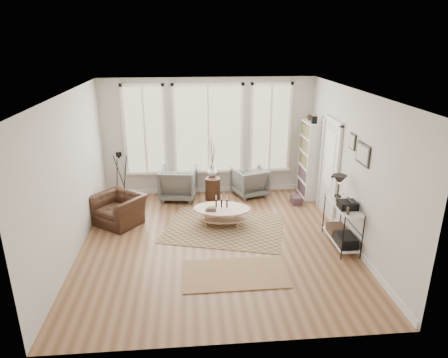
{
  "coord_description": "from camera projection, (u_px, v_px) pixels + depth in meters",
  "views": [
    {
      "loc": [
        -0.46,
        -6.93,
        3.82
      ],
      "look_at": [
        0.2,
        0.6,
        1.1
      ],
      "focal_mm": 32.0,
      "sensor_mm": 36.0,
      "label": 1
    }
  ],
  "objects": [
    {
      "name": "vase",
      "position": [
        212.0,
        171.0,
        9.84
      ],
      "size": [
        0.25,
        0.25,
        0.24
      ],
      "primitive_type": "imported",
      "rotation": [
        0.0,
        0.0,
        0.06
      ],
      "color": "silver",
      "rests_on": "side_table"
    },
    {
      "name": "wall_art",
      "position": [
        360.0,
        151.0,
        7.15
      ],
      "size": [
        0.04,
        0.88,
        0.44
      ],
      "color": "black",
      "rests_on": "ground"
    },
    {
      "name": "tripod_camera",
      "position": [
        121.0,
        181.0,
        9.39
      ],
      "size": [
        0.46,
        0.46,
        1.3
      ],
      "color": "black",
      "rests_on": "ground"
    },
    {
      "name": "low_shelf",
      "position": [
        342.0,
        221.0,
        7.57
      ],
      "size": [
        0.38,
        1.08,
        1.3
      ],
      "color": "white",
      "rests_on": "ground"
    },
    {
      "name": "accent_chair",
      "position": [
        119.0,
        209.0,
        8.54
      ],
      "size": [
        1.29,
        1.27,
        0.63
      ],
      "primitive_type": "imported",
      "rotation": [
        0.0,
        0.0,
        -0.65
      ],
      "color": "#362014",
      "rests_on": "ground"
    },
    {
      "name": "door",
      "position": [
        329.0,
        166.0,
        8.74
      ],
      "size": [
        0.09,
        1.06,
        2.22
      ],
      "color": "silver",
      "rests_on": "ground"
    },
    {
      "name": "side_table",
      "position": [
        213.0,
        171.0,
        9.65
      ],
      "size": [
        0.37,
        0.37,
        1.54
      ],
      "color": "#362014",
      "rests_on": "ground"
    },
    {
      "name": "book_stack_near",
      "position": [
        296.0,
        200.0,
        9.6
      ],
      "size": [
        0.25,
        0.31,
        0.19
      ],
      "primitive_type": "cube",
      "rotation": [
        0.0,
        0.0,
        0.05
      ],
      "color": "brown",
      "rests_on": "ground"
    },
    {
      "name": "armchair_right",
      "position": [
        250.0,
        182.0,
        10.04
      ],
      "size": [
        0.97,
        0.99,
        0.71
      ],
      "primitive_type": "imported",
      "rotation": [
        0.0,
        0.0,
        3.47
      ],
      "color": "slate",
      "rests_on": "ground"
    },
    {
      "name": "rug_runner",
      "position": [
        235.0,
        274.0,
        6.77
      ],
      "size": [
        1.77,
        1.0,
        0.01
      ],
      "primitive_type": "cube",
      "rotation": [
        0.0,
        0.0,
        0.01
      ],
      "color": "brown",
      "rests_on": "ground"
    },
    {
      "name": "bookcase",
      "position": [
        309.0,
        160.0,
        9.79
      ],
      "size": [
        0.31,
        0.85,
        2.06
      ],
      "color": "white",
      "rests_on": "ground"
    },
    {
      "name": "bay_window",
      "position": [
        208.0,
        131.0,
        9.83
      ],
      "size": [
        4.14,
        0.12,
        2.24
      ],
      "color": "#C8B67F",
      "rests_on": "ground"
    },
    {
      "name": "room",
      "position": [
        217.0,
        173.0,
        7.37
      ],
      "size": [
        5.5,
        5.54,
        2.9
      ],
      "color": "#936745",
      "rests_on": "ground"
    },
    {
      "name": "coffee_table",
      "position": [
        221.0,
        212.0,
        8.47
      ],
      "size": [
        1.3,
        0.92,
        0.55
      ],
      "color": "tan",
      "rests_on": "ground"
    },
    {
      "name": "book_stack_far",
      "position": [
        296.0,
        201.0,
        9.61
      ],
      "size": [
        0.21,
        0.26,
        0.16
      ],
      "primitive_type": "cube",
      "rotation": [
        0.0,
        0.0,
        0.09
      ],
      "color": "brown",
      "rests_on": "ground"
    },
    {
      "name": "armchair_left",
      "position": [
        178.0,
        183.0,
        9.83
      ],
      "size": [
        0.97,
        0.99,
        0.8
      ],
      "primitive_type": "imported",
      "rotation": [
        0.0,
        0.0,
        3.0
      ],
      "color": "slate",
      "rests_on": "ground"
    },
    {
      "name": "rug_main",
      "position": [
        224.0,
        228.0,
        8.41
      ],
      "size": [
        2.81,
        2.38,
        0.01
      ],
      "primitive_type": "cube",
      "rotation": [
        0.0,
        0.0,
        -0.27
      ],
      "color": "brown",
      "rests_on": "ground"
    }
  ]
}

